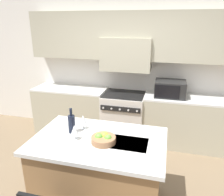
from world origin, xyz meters
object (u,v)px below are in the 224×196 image
microwave (170,89)px  wine_glass_far (83,120)px  range_stove (124,116)px  fruit_bowl (103,139)px  wine_bottle (72,123)px  wine_glass_near (75,130)px

microwave → wine_glass_far: microwave is taller
range_stove → microwave: size_ratio=1.73×
range_stove → fruit_bowl: bearing=-85.8°
wine_glass_far → wine_bottle: bearing=-127.3°
wine_glass_far → fruit_bowl: size_ratio=0.66×
range_stove → wine_glass_far: (-0.21, -1.55, 0.60)m
wine_bottle → fruit_bowl: (0.44, -0.13, -0.08)m
range_stove → microwave: microwave is taller
microwave → wine_bottle: size_ratio=1.70×
wine_glass_near → fruit_bowl: (0.33, 0.02, -0.08)m
wine_glass_near → wine_glass_far: size_ratio=1.00×
wine_glass_far → range_stove: bearing=82.4°
wine_glass_near → wine_glass_far: 0.28m
range_stove → wine_glass_far: wine_glass_far is taller
wine_bottle → fruit_bowl: bearing=-16.5°
wine_glass_near → wine_glass_far: same height
range_stove → fruit_bowl: 1.89m
wine_glass_near → wine_glass_far: (-0.01, 0.28, 0.00)m
wine_glass_far → wine_glass_near: bearing=-88.5°
fruit_bowl → microwave: bearing=69.0°
range_stove → wine_glass_near: wine_glass_near is taller
wine_bottle → wine_glass_far: (0.10, 0.13, 0.01)m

